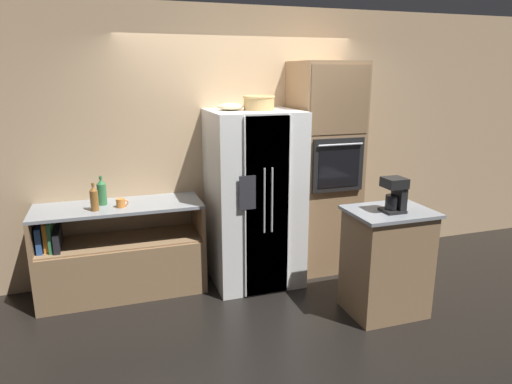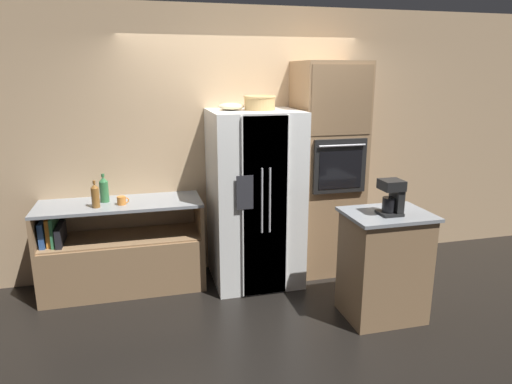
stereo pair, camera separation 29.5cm
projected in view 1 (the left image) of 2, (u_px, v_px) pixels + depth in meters
ground_plane at (255, 281)px, 4.82m from camera, size 20.00×20.00×0.00m
wall_back at (240, 143)px, 4.93m from camera, size 12.00×0.06×2.80m
counter_left at (121, 262)px, 4.50m from camera, size 1.57×0.58×0.91m
refrigerator at (254, 198)px, 4.66m from camera, size 0.88×0.84×1.78m
wall_oven at (324, 168)px, 4.94m from camera, size 0.68×0.68×2.25m
island_counter at (386, 262)px, 4.10m from camera, size 0.72×0.56×0.98m
wicker_basket at (259, 102)px, 4.45m from camera, size 0.32×0.32×0.14m
fruit_bowl at (230, 107)px, 4.43m from camera, size 0.25×0.25×0.07m
bottle_tall at (102, 192)px, 4.35m from camera, size 0.09×0.09×0.28m
bottle_short at (94, 198)px, 4.16m from camera, size 0.07×0.07×0.26m
mug at (121, 203)px, 4.28m from camera, size 0.11×0.08×0.08m
coffee_maker at (395, 193)px, 3.89m from camera, size 0.18×0.18×0.30m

